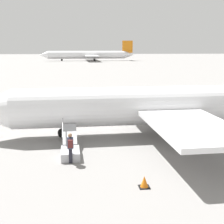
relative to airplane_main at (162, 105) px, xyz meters
name	(u,v)px	position (x,y,z in m)	size (l,w,h in m)	color
ground_plane	(150,134)	(0.94, 0.02, -2.24)	(600.00, 600.00, 0.00)	gray
airplane_main	(162,105)	(0.00, 0.00, 0.00)	(26.98, 19.83, 7.47)	white
airplane_far_left	(89,55)	(-0.51, -135.24, 0.69)	(47.06, 35.74, 9.88)	white
boarding_stairs	(70,149)	(6.87, 4.13, -1.86)	(1.14, 4.04, 1.81)	#B2B2B7
passenger	(70,146)	(6.82, 5.41, -1.24)	(0.36, 0.54, 1.74)	#23232D
traffic_cone_near_stairs	(144,182)	(3.35, 9.02, -1.98)	(0.51, 0.51, 0.57)	black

